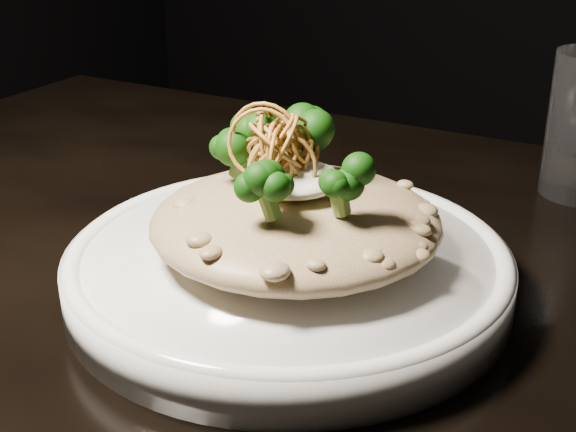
% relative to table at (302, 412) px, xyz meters
% --- Properties ---
extents(table, '(1.10, 0.80, 0.75)m').
position_rel_table_xyz_m(table, '(0.00, 0.00, 0.00)').
color(table, black).
rests_on(table, ground).
extents(plate, '(0.29, 0.29, 0.03)m').
position_rel_table_xyz_m(plate, '(-0.02, 0.01, 0.10)').
color(plate, white).
rests_on(plate, table).
extents(risotto, '(0.19, 0.19, 0.04)m').
position_rel_table_xyz_m(risotto, '(-0.01, 0.02, 0.13)').
color(risotto, brown).
rests_on(risotto, plate).
extents(broccoli, '(0.13, 0.13, 0.05)m').
position_rel_table_xyz_m(broccoli, '(-0.01, 0.02, 0.18)').
color(broccoli, black).
rests_on(broccoli, risotto).
extents(cheese, '(0.06, 0.06, 0.02)m').
position_rel_table_xyz_m(cheese, '(-0.02, 0.02, 0.16)').
color(cheese, white).
rests_on(cheese, risotto).
extents(shallots, '(0.06, 0.06, 0.04)m').
position_rel_table_xyz_m(shallots, '(-0.02, 0.02, 0.19)').
color(shallots, brown).
rests_on(shallots, cheese).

